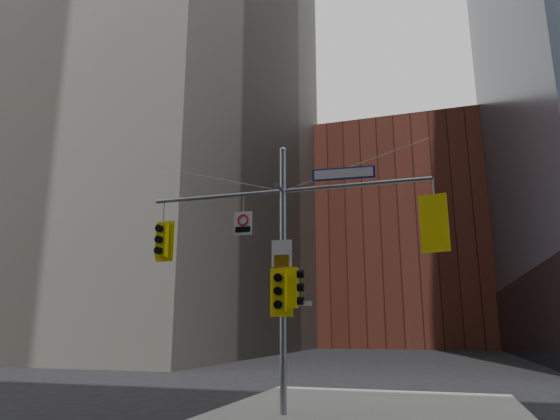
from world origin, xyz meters
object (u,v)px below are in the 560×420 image
Objects in this scene: signal_assembly at (283,247)px; regulatory_sign_arm at (243,223)px; traffic_light_west_arm at (162,240)px; traffic_light_east_arm at (436,224)px; street_sign_blade at (343,173)px; traffic_light_pole_front at (280,292)px; traffic_light_pole_side at (295,288)px.

signal_assembly reaches higher than regulatory_sign_arm.
traffic_light_west_arm is 0.84× the size of traffic_light_east_arm.
traffic_light_east_arm is at bearing 0.00° from signal_assembly.
signal_assembly is 6.58× the size of traffic_light_west_arm.
street_sign_blade is 3.12m from regulatory_sign_arm.
traffic_light_west_arm is 0.72× the size of street_sign_blade.
street_sign_blade reaches higher than traffic_light_pole_front.
traffic_light_west_arm is (-3.75, 0.01, 0.38)m from signal_assembly.
regulatory_sign_arm is at bearing 12.82° from traffic_light_east_arm.
traffic_light_pole_side is 0.62× the size of street_sign_blade.
traffic_light_pole_side is 0.44m from traffic_light_pole_front.
traffic_light_east_arm is at bearing 0.75° from traffic_light_west_arm.
street_sign_blade is at bearing -1.28° from regulatory_sign_arm.
traffic_light_east_arm reaches higher than traffic_light_west_arm.
signal_assembly is 2.58m from street_sign_blade.
traffic_light_east_arm is 2.77m from street_sign_blade.
street_sign_blade reaches higher than traffic_light_east_arm.
regulatory_sign_arm is (-1.17, 0.25, 1.97)m from traffic_light_pole_front.
regulatory_sign_arm is (-2.89, -0.02, -1.18)m from street_sign_blade.
regulatory_sign_arm reaches higher than traffic_light_pole_side.
traffic_light_west_arm is at bearing 177.52° from regulatory_sign_arm.
traffic_light_pole_side is 1.58× the size of regulatory_sign_arm.
traffic_light_pole_side is (4.07, -0.00, -1.48)m from traffic_light_west_arm.
traffic_light_east_arm reaches higher than regulatory_sign_arm.
traffic_light_pole_side is at bearing 12.46° from traffic_light_east_arm.
traffic_light_east_arm is at bearing -92.45° from traffic_light_pole_side.
traffic_light_west_arm is 4.33m from traffic_light_pole_side.
traffic_light_pole_front is at bearing -13.60° from regulatory_sign_arm.
signal_assembly reaches higher than traffic_light_east_arm.
signal_assembly is 1.14m from traffic_light_pole_side.
traffic_light_pole_front is (3.75, -0.28, -1.60)m from traffic_light_west_arm.
regulatory_sign_arm is (-1.50, -0.03, 1.85)m from traffic_light_pole_side.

